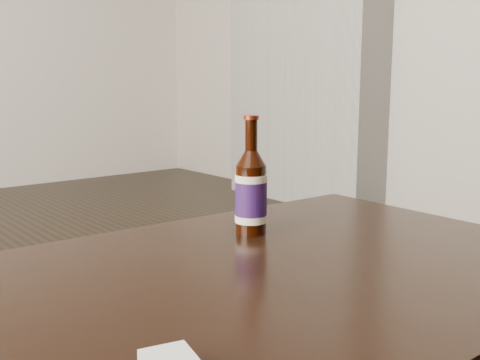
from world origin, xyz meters
TOP-DOWN VIEW (x-y plane):
  - chimney_breast at (2.35, 1.20)m, footprint 0.30×1.20m
  - coffee_table at (0.09, -0.83)m, footprint 1.35×0.82m
  - beer_bottle at (0.31, -0.64)m, footprint 0.08×0.08m

SIDE VIEW (x-z plane):
  - coffee_table at x=0.09m, z-range 0.18..0.68m
  - beer_bottle at x=0.31m, z-range 0.46..0.71m
  - chimney_breast at x=2.35m, z-range 0.00..2.70m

